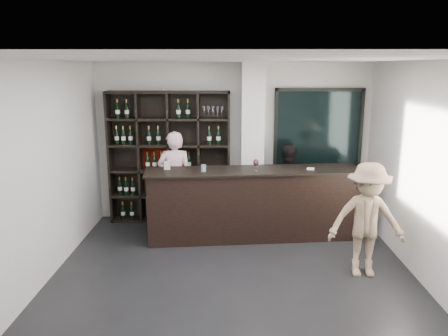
{
  "coord_description": "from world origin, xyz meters",
  "views": [
    {
      "loc": [
        -0.05,
        -5.2,
        2.8
      ],
      "look_at": [
        -0.14,
        1.1,
        1.35
      ],
      "focal_mm": 35.0,
      "sensor_mm": 36.0,
      "label": 1
    }
  ],
  "objects_px": {
    "tasting_counter": "(254,204)",
    "taster_pink": "(175,178)",
    "wine_shelf": "(170,158)",
    "taster_black": "(286,185)",
    "customer": "(367,220)"
  },
  "relations": [
    {
      "from": "wine_shelf",
      "to": "customer",
      "type": "distance_m",
      "value": 3.68
    },
    {
      "from": "taster_pink",
      "to": "customer",
      "type": "bearing_deg",
      "value": 141.86
    },
    {
      "from": "customer",
      "to": "tasting_counter",
      "type": "bearing_deg",
      "value": 138.93
    },
    {
      "from": "tasting_counter",
      "to": "taster_pink",
      "type": "bearing_deg",
      "value": 149.07
    },
    {
      "from": "taster_black",
      "to": "wine_shelf",
      "type": "bearing_deg",
      "value": -13.02
    },
    {
      "from": "wine_shelf",
      "to": "taster_pink",
      "type": "xyz_separation_m",
      "value": [
        0.11,
        -0.17,
        -0.34
      ]
    },
    {
      "from": "wine_shelf",
      "to": "customer",
      "type": "bearing_deg",
      "value": -36.27
    },
    {
      "from": "wine_shelf",
      "to": "tasting_counter",
      "type": "relative_size",
      "value": 0.67
    },
    {
      "from": "taster_pink",
      "to": "taster_black",
      "type": "relative_size",
      "value": 1.15
    },
    {
      "from": "taster_pink",
      "to": "taster_black",
      "type": "xyz_separation_m",
      "value": [
        1.99,
        -0.06,
        -0.11
      ]
    },
    {
      "from": "customer",
      "to": "wine_shelf",
      "type": "bearing_deg",
      "value": 145.61
    },
    {
      "from": "wine_shelf",
      "to": "tasting_counter",
      "type": "xyz_separation_m",
      "value": [
        1.5,
        -0.82,
        -0.61
      ]
    },
    {
      "from": "taster_pink",
      "to": "customer",
      "type": "distance_m",
      "value": 3.47
    },
    {
      "from": "tasting_counter",
      "to": "taster_pink",
      "type": "distance_m",
      "value": 1.56
    },
    {
      "from": "taster_pink",
      "to": "customer",
      "type": "relative_size",
      "value": 1.08
    }
  ]
}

